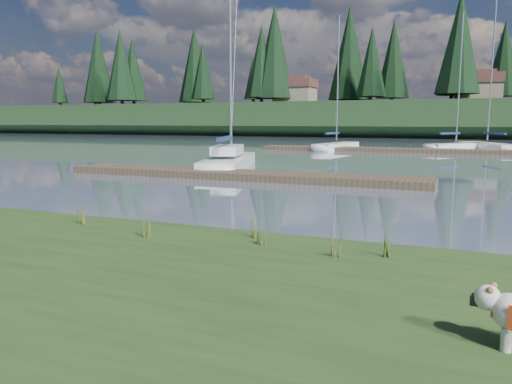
% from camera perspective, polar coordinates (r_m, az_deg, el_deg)
% --- Properties ---
extents(ground, '(200.00, 200.00, 0.00)m').
position_cam_1_polar(ground, '(40.41, 16.00, 4.41)').
color(ground, gray).
rests_on(ground, ground).
extents(bank, '(60.00, 9.00, 0.35)m').
position_cam_1_polar(bank, '(6.80, -27.02, -12.11)').
color(bank, '#2D491D').
rests_on(bank, ground).
extents(ridge, '(200.00, 20.00, 5.00)m').
position_cam_1_polar(ridge, '(83.17, 19.84, 7.75)').
color(ridge, black).
rests_on(ridge, ground).
extents(sailboat_main, '(4.45, 9.33, 13.21)m').
position_cam_1_polar(sailboat_main, '(26.52, -2.89, 3.82)').
color(sailboat_main, white).
rests_on(sailboat_main, ground).
extents(dock_near, '(16.00, 2.00, 0.30)m').
position_cam_1_polar(dock_near, '(21.17, -2.21, 1.99)').
color(dock_near, '#4C3D2C').
rests_on(dock_near, ground).
extents(dock_far, '(26.00, 2.20, 0.30)m').
position_cam_1_polar(dock_far, '(40.20, 18.84, 4.49)').
color(dock_far, '#4C3D2C').
rests_on(dock_far, ground).
extents(sailboat_bg_1, '(2.65, 7.44, 10.97)m').
position_cam_1_polar(sailboat_bg_1, '(42.96, 9.51, 5.26)').
color(sailboat_bg_1, white).
rests_on(sailboat_bg_1, ground).
extents(sailboat_bg_2, '(5.34, 6.88, 11.11)m').
position_cam_1_polar(sailboat_bg_2, '(44.95, 22.35, 4.89)').
color(sailboat_bg_2, white).
rests_on(sailboat_bg_2, ground).
extents(sailboat_bg_3, '(5.69, 9.41, 13.79)m').
position_cam_1_polar(sailboat_bg_3, '(46.87, 24.43, 4.87)').
color(sailboat_bg_3, white).
rests_on(sailboat_bg_3, ground).
extents(weed_0, '(0.17, 0.14, 0.64)m').
position_cam_1_polar(weed_0, '(9.18, -12.36, -3.39)').
color(weed_0, '#475B23').
rests_on(weed_0, bank).
extents(weed_1, '(0.17, 0.14, 0.43)m').
position_cam_1_polar(weed_1, '(8.92, -0.22, -4.13)').
color(weed_1, '#475B23').
rests_on(weed_1, bank).
extents(weed_2, '(0.17, 0.14, 0.57)m').
position_cam_1_polar(weed_2, '(7.81, 9.16, -5.57)').
color(weed_2, '#475B23').
rests_on(weed_2, bank).
extents(weed_3, '(0.17, 0.14, 0.65)m').
position_cam_1_polar(weed_3, '(10.64, -19.20, -2.05)').
color(weed_3, '#475B23').
rests_on(weed_3, bank).
extents(weed_4, '(0.17, 0.14, 0.39)m').
position_cam_1_polar(weed_4, '(8.46, 0.55, -4.92)').
color(weed_4, '#475B23').
rests_on(weed_4, bank).
extents(weed_5, '(0.17, 0.14, 0.55)m').
position_cam_1_polar(weed_5, '(7.94, 14.47, -5.55)').
color(weed_5, '#475B23').
rests_on(weed_5, bank).
extents(mud_lip, '(60.00, 0.50, 0.14)m').
position_cam_1_polar(mud_lip, '(10.07, -7.42, -5.44)').
color(mud_lip, '#33281C').
rests_on(mud_lip, ground).
extents(conifer_0, '(5.72, 5.72, 14.15)m').
position_cam_1_polar(conifer_0, '(98.17, -15.19, 13.87)').
color(conifer_0, '#382619').
rests_on(conifer_0, ridge).
extents(conifer_1, '(4.40, 4.40, 11.30)m').
position_cam_1_polar(conifer_1, '(93.10, -6.10, 13.59)').
color(conifer_1, '#382619').
rests_on(conifer_1, ridge).
extents(conifer_2, '(6.60, 6.60, 16.05)m').
position_cam_1_polar(conifer_2, '(84.33, 2.13, 15.74)').
color(conifer_2, '#382619').
rests_on(conifer_2, ridge).
extents(conifer_3, '(4.84, 4.84, 12.25)m').
position_cam_1_polar(conifer_3, '(83.90, 13.07, 14.34)').
color(conifer_3, '#382619').
rests_on(conifer_3, ridge).
extents(conifer_4, '(6.16, 6.16, 15.10)m').
position_cam_1_polar(conifer_4, '(76.79, 22.23, 15.57)').
color(conifer_4, '#382619').
rests_on(conifer_4, ridge).
extents(house_0, '(6.30, 5.30, 4.65)m').
position_cam_1_polar(house_0, '(84.59, 4.53, 11.46)').
color(house_0, gray).
rests_on(house_0, ridge).
extents(house_1, '(6.30, 5.30, 4.65)m').
position_cam_1_polar(house_1, '(81.17, 24.22, 10.92)').
color(house_1, gray).
rests_on(house_1, ridge).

